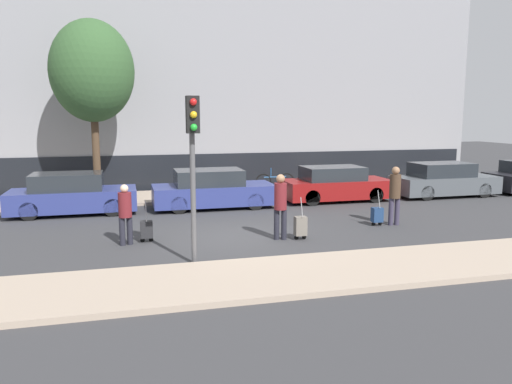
# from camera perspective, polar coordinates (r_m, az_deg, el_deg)

# --- Properties ---
(ground_plane) EXTENTS (80.00, 80.00, 0.00)m
(ground_plane) POSITION_cam_1_polar(r_m,az_deg,el_deg) (14.03, -1.88, -5.09)
(ground_plane) COLOR #38383A
(sidewalk_near) EXTENTS (28.00, 2.50, 0.12)m
(sidewalk_near) POSITION_cam_1_polar(r_m,az_deg,el_deg) (10.54, 2.76, -9.55)
(sidewalk_near) COLOR tan
(sidewalk_near) RESTS_ON ground_plane
(sidewalk_far) EXTENTS (28.00, 3.00, 0.12)m
(sidewalk_far) POSITION_cam_1_polar(r_m,az_deg,el_deg) (20.77, -6.22, -0.38)
(sidewalk_far) COLOR tan
(sidewalk_far) RESTS_ON ground_plane
(building_facade) EXTENTS (28.00, 3.13, 11.80)m
(building_facade) POSITION_cam_1_polar(r_m,az_deg,el_deg) (24.33, -7.83, 14.71)
(building_facade) COLOR gray
(building_facade) RESTS_ON ground_plane
(parked_car_0) EXTENTS (4.19, 1.74, 1.41)m
(parked_car_0) POSITION_cam_1_polar(r_m,az_deg,el_deg) (18.15, -20.31, -0.32)
(parked_car_0) COLOR navy
(parked_car_0) RESTS_ON ground_plane
(parked_car_1) EXTENTS (4.37, 1.78, 1.41)m
(parked_car_1) POSITION_cam_1_polar(r_m,az_deg,el_deg) (18.21, -5.01, 0.24)
(parked_car_1) COLOR navy
(parked_car_1) RESTS_ON ground_plane
(parked_car_2) EXTENTS (4.21, 1.74, 1.36)m
(parked_car_2) POSITION_cam_1_polar(r_m,az_deg,el_deg) (19.84, 9.04, 0.82)
(parked_car_2) COLOR maroon
(parked_car_2) RESTS_ON ground_plane
(parked_car_3) EXTENTS (4.30, 1.71, 1.40)m
(parked_car_3) POSITION_cam_1_polar(r_m,az_deg,el_deg) (22.13, 20.65, 1.23)
(parked_car_3) COLOR #4C5156
(parked_car_3) RESTS_ON ground_plane
(pedestrian_left) EXTENTS (0.34, 0.34, 1.60)m
(pedestrian_left) POSITION_cam_1_polar(r_m,az_deg,el_deg) (13.38, -14.72, -2.12)
(pedestrian_left) COLOR #23232D
(pedestrian_left) RESTS_ON ground_plane
(trolley_left) EXTENTS (0.34, 0.29, 1.12)m
(trolley_left) POSITION_cam_1_polar(r_m,az_deg,el_deg) (13.65, -12.41, -4.21)
(trolley_left) COLOR #262628
(trolley_left) RESTS_ON ground_plane
(pedestrian_center) EXTENTS (0.34, 0.34, 1.79)m
(pedestrian_center) POSITION_cam_1_polar(r_m,az_deg,el_deg) (13.50, 2.81, -1.21)
(pedestrian_center) COLOR #23232D
(pedestrian_center) RESTS_ON ground_plane
(trolley_center) EXTENTS (0.34, 0.29, 1.18)m
(trolley_center) POSITION_cam_1_polar(r_m,az_deg,el_deg) (13.65, 5.10, -3.90)
(trolley_center) COLOR slate
(trolley_center) RESTS_ON ground_plane
(pedestrian_right) EXTENTS (0.35, 0.34, 1.81)m
(pedestrian_right) POSITION_cam_1_polar(r_m,az_deg,el_deg) (15.83, 15.59, 0.02)
(pedestrian_right) COLOR #383347
(pedestrian_right) RESTS_ON ground_plane
(trolley_right) EXTENTS (0.34, 0.29, 1.10)m
(trolley_right) POSITION_cam_1_polar(r_m,az_deg,el_deg) (15.72, 13.67, -2.55)
(trolley_right) COLOR navy
(trolley_right) RESTS_ON ground_plane
(traffic_light) EXTENTS (0.28, 0.47, 3.78)m
(traffic_light) POSITION_cam_1_polar(r_m,az_deg,el_deg) (11.03, -7.24, 5.20)
(traffic_light) COLOR #515154
(traffic_light) RESTS_ON ground_plane
(parked_bicycle) EXTENTS (1.77, 0.06, 0.96)m
(parked_bicycle) POSITION_cam_1_polar(r_m,az_deg,el_deg) (21.78, 2.19, 1.25)
(parked_bicycle) COLOR black
(parked_bicycle) RESTS_ON sidewalk_far
(bare_tree_near_crossing) EXTENTS (3.10, 3.10, 6.75)m
(bare_tree_near_crossing) POSITION_cam_1_polar(r_m,az_deg,el_deg) (20.10, -18.22, 12.93)
(bare_tree_near_crossing) COLOR #4C3826
(bare_tree_near_crossing) RESTS_ON sidewalk_far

